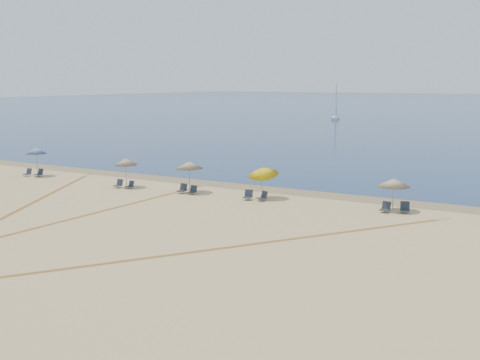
# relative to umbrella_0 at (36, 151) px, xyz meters

# --- Properties ---
(ground) EXTENTS (160.00, 160.00, 0.00)m
(ground) POSITION_rel_umbrella_0_xyz_m (21.19, -19.57, -2.32)
(ground) COLOR tan
(ground) RESTS_ON ground
(wet_sand) EXTENTS (500.00, 500.00, 0.00)m
(wet_sand) POSITION_rel_umbrella_0_xyz_m (21.19, 4.43, -2.31)
(wet_sand) COLOR olive
(wet_sand) RESTS_ON ground
(umbrella_0) EXTENTS (1.88, 1.88, 2.66)m
(umbrella_0) POSITION_rel_umbrella_0_xyz_m (0.00, 0.00, 0.00)
(umbrella_0) COLOR gray
(umbrella_0) RESTS_ON ground
(umbrella_1) EXTENTS (1.88, 1.89, 2.43)m
(umbrella_1) POSITION_rel_umbrella_0_xyz_m (10.91, -0.42, -0.23)
(umbrella_1) COLOR gray
(umbrella_1) RESTS_ON ground
(umbrella_2) EXTENTS (2.17, 2.17, 2.50)m
(umbrella_2) POSITION_rel_umbrella_0_xyz_m (16.75, 0.24, -0.16)
(umbrella_2) COLOR gray
(umbrella_2) RESTS_ON ground
(umbrella_3) EXTENTS (2.25, 2.31, 2.60)m
(umbrella_3) POSITION_rel_umbrella_0_xyz_m (22.84, 1.00, -0.30)
(umbrella_3) COLOR gray
(umbrella_3) RESTS_ON ground
(umbrella_4) EXTENTS (2.20, 2.20, 2.23)m
(umbrella_4) POSITION_rel_umbrella_0_xyz_m (32.36, 1.58, -0.43)
(umbrella_4) COLOR gray
(umbrella_4) RESTS_ON ground
(chair_0) EXTENTS (0.60, 0.70, 0.69)m
(chair_0) POSITION_rel_umbrella_0_xyz_m (-0.62, -0.57, -2.01)
(chair_0) COLOR #1C222D
(chair_0) RESTS_ON ground
(chair_1) EXTENTS (0.59, 0.69, 0.71)m
(chair_1) POSITION_rel_umbrella_0_xyz_m (0.53, -0.25, -2.01)
(chair_1) COLOR #1C222D
(chair_1) RESTS_ON ground
(chair_2) EXTENTS (0.57, 0.67, 0.68)m
(chair_2) POSITION_rel_umbrella_0_xyz_m (10.61, -1.02, -2.02)
(chair_2) COLOR #1C222D
(chair_2) RESTS_ON ground
(chair_3) EXTENTS (0.56, 0.64, 0.62)m
(chair_3) POSITION_rel_umbrella_0_xyz_m (11.67, -0.82, -2.05)
(chair_3) COLOR #1C222D
(chair_3) RESTS_ON ground
(chair_4) EXTENTS (0.64, 0.74, 0.73)m
(chair_4) POSITION_rel_umbrella_0_xyz_m (16.50, -0.36, -2.00)
(chair_4) COLOR #1C222D
(chair_4) RESTS_ON ground
(chair_5) EXTENTS (0.64, 0.72, 0.66)m
(chair_5) POSITION_rel_umbrella_0_xyz_m (17.42, -0.30, -2.03)
(chair_5) COLOR #1C222D
(chair_5) RESTS_ON ground
(chair_6) EXTENTS (0.73, 0.81, 0.73)m
(chair_6) POSITION_rel_umbrella_0_xyz_m (22.19, -0.13, -2.00)
(chair_6) COLOR #1C222D
(chair_6) RESTS_ON ground
(chair_7) EXTENTS (0.81, 0.86, 0.71)m
(chair_7) POSITION_rel_umbrella_0_xyz_m (23.30, 0.05, -2.01)
(chair_7) COLOR #1C222D
(chair_7) RESTS_ON ground
(chair_8) EXTENTS (0.64, 0.73, 0.71)m
(chair_8) POSITION_rel_umbrella_0_xyz_m (32.12, 0.72, -2.01)
(chair_8) COLOR #1C222D
(chair_8) RESTS_ON ground
(chair_9) EXTENTS (0.76, 0.83, 0.73)m
(chair_9) POSITION_rel_umbrella_0_xyz_m (33.28, 1.19, -2.00)
(chair_9) COLOR #1C222D
(chair_9) RESTS_ON ground
(sailboat_2) EXTENTS (2.70, 5.52, 7.97)m
(sailboat_2) POSITION_rel_umbrella_0_xyz_m (-3.36, 89.67, 0.09)
(sailboat_2) COLOR white
(sailboat_2) RESTS_ON ocean
(tire_tracks) EXTENTS (56.61, 39.99, 0.00)m
(tire_tracks) POSITION_rel_umbrella_0_xyz_m (17.65, -10.35, -2.31)
(tire_tracks) COLOR tan
(tire_tracks) RESTS_ON ground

